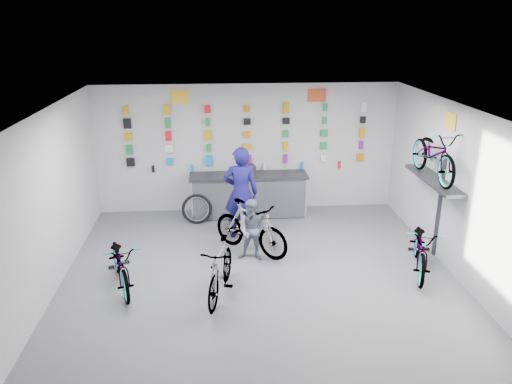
{
  "coord_description": "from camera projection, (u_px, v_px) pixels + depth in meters",
  "views": [
    {
      "loc": [
        -0.7,
        -7.33,
        4.41
      ],
      "look_at": [
        -0.0,
        1.4,
        1.33
      ],
      "focal_mm": 35.0,
      "sensor_mm": 36.0,
      "label": 1
    }
  ],
  "objects": [
    {
      "name": "bike_wall",
      "position": [
        434.0,
        154.0,
        9.1
      ],
      "size": [
        0.63,
        1.8,
        0.95
      ],
      "primitive_type": "imported",
      "color": "gray",
      "rests_on": "wall_bracket"
    },
    {
      "name": "bike_center",
      "position": [
        220.0,
        269.0,
        8.2
      ],
      "size": [
        0.83,
        1.68,
        0.97
      ],
      "primitive_type": "imported",
      "rotation": [
        0.0,
        0.0,
        -0.24
      ],
      "color": "gray",
      "rests_on": "floor"
    },
    {
      "name": "register",
      "position": [
        249.0,
        170.0,
        11.38
      ],
      "size": [
        0.33,
        0.35,
        0.22
      ],
      "primitive_type": "cube",
      "rotation": [
        0.0,
        0.0,
        0.2
      ],
      "color": "black",
      "rests_on": "counter"
    },
    {
      "name": "floor",
      "position": [
        263.0,
        294.0,
        8.41
      ],
      "size": [
        8.0,
        8.0,
        0.0
      ],
      "primitive_type": "plane",
      "color": "#4B4C50",
      "rests_on": "ground"
    },
    {
      "name": "wall_bracket",
      "position": [
        434.0,
        184.0,
        9.31
      ],
      "size": [
        0.39,
        1.9,
        2.0
      ],
      "color": "#333338",
      "rests_on": "wall_right"
    },
    {
      "name": "ceiling",
      "position": [
        264.0,
        117.0,
        7.42
      ],
      "size": [
        8.0,
        8.0,
        0.0
      ],
      "primitive_type": "plane",
      "rotation": [
        3.14,
        0.0,
        0.0
      ],
      "color": "white",
      "rests_on": "wall_back"
    },
    {
      "name": "wall_right",
      "position": [
        475.0,
        205.0,
        8.18
      ],
      "size": [
        0.0,
        8.0,
        8.0
      ],
      "primitive_type": "plane",
      "rotation": [
        1.57,
        0.0,
        -1.57
      ],
      "color": "silver",
      "rests_on": "floor"
    },
    {
      "name": "spare_wheel",
      "position": [
        197.0,
        209.0,
        11.19
      ],
      "size": [
        0.69,
        0.22,
        0.68
      ],
      "rotation": [
        0.0,
        0.0,
        0.07
      ],
      "color": "black",
      "rests_on": "floor"
    },
    {
      "name": "customer",
      "position": [
        253.0,
        230.0,
        9.41
      ],
      "size": [
        0.69,
        0.6,
        1.21
      ],
      "primitive_type": "imported",
      "rotation": [
        0.0,
        0.0,
        -0.27
      ],
      "color": "slate",
      "rests_on": "floor"
    },
    {
      "name": "bike_right",
      "position": [
        421.0,
        247.0,
        9.02
      ],
      "size": [
        1.15,
        1.9,
        0.94
      ],
      "primitive_type": "imported",
      "rotation": [
        0.0,
        0.0,
        -0.31
      ],
      "color": "gray",
      "rests_on": "floor"
    },
    {
      "name": "clerk",
      "position": [
        241.0,
        193.0,
        10.28
      ],
      "size": [
        0.76,
        0.54,
        1.96
      ],
      "primitive_type": "imported",
      "rotation": [
        0.0,
        0.0,
        3.04
      ],
      "color": "#131054",
      "rests_on": "floor"
    },
    {
      "name": "sign_left",
      "position": [
        180.0,
        97.0,
        11.14
      ],
      "size": [
        0.42,
        0.02,
        0.3
      ],
      "primitive_type": "cube",
      "color": "yellow",
      "rests_on": "wall_back"
    },
    {
      "name": "counter",
      "position": [
        249.0,
        196.0,
        11.58
      ],
      "size": [
        2.7,
        0.66,
        1.0
      ],
      "color": "black",
      "rests_on": "floor"
    },
    {
      "name": "wall_left",
      "position": [
        36.0,
        218.0,
        7.65
      ],
      "size": [
        0.0,
        8.0,
        8.0
      ],
      "primitive_type": "plane",
      "rotation": [
        1.57,
        0.0,
        1.57
      ],
      "color": "silver",
      "rests_on": "floor"
    },
    {
      "name": "sign_right",
      "position": [
        317.0,
        95.0,
        11.37
      ],
      "size": [
        0.42,
        0.02,
        0.3
      ],
      "primitive_type": "cube",
      "color": "#CD4920",
      "rests_on": "wall_back"
    },
    {
      "name": "bike_service",
      "position": [
        251.0,
        228.0,
        9.73
      ],
      "size": [
        1.64,
        1.55,
        1.06
      ],
      "primitive_type": "imported",
      "rotation": [
        0.0,
        0.0,
        0.83
      ],
      "color": "gray",
      "rests_on": "floor"
    },
    {
      "name": "sign_side",
      "position": [
        450.0,
        121.0,
        8.92
      ],
      "size": [
        0.02,
        0.4,
        0.3
      ],
      "primitive_type": "cube",
      "color": "yellow",
      "rests_on": "wall_right"
    },
    {
      "name": "merch_wall",
      "position": [
        240.0,
        138.0,
        11.5
      ],
      "size": [
        5.57,
        0.08,
        1.57
      ],
      "color": "black",
      "rests_on": "wall_back"
    },
    {
      "name": "wall_back",
      "position": [
        247.0,
        148.0,
        11.67
      ],
      "size": [
        7.0,
        0.0,
        7.0
      ],
      "primitive_type": "plane",
      "rotation": [
        1.57,
        0.0,
        0.0
      ],
      "color": "silver",
      "rests_on": "floor"
    },
    {
      "name": "bike_left",
      "position": [
        121.0,
        263.0,
        8.51
      ],
      "size": [
        1.08,
        1.8,
        0.89
      ],
      "primitive_type": "imported",
      "rotation": [
        0.0,
        0.0,
        0.31
      ],
      "color": "gray",
      "rests_on": "floor"
    }
  ]
}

